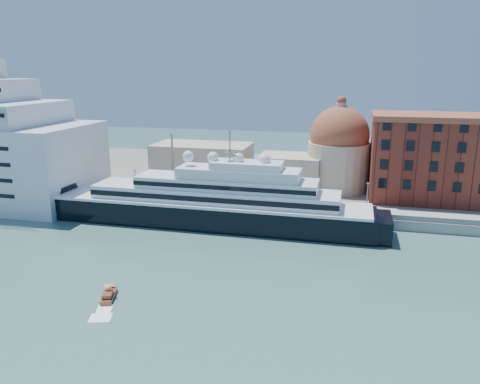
# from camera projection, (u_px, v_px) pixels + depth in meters

# --- Properties ---
(ground) EXTENTS (400.00, 400.00, 0.00)m
(ground) POSITION_uv_depth(u_px,v_px,m) (208.00, 264.00, 90.82)
(ground) COLOR #355B54
(ground) RESTS_ON ground
(quay) EXTENTS (180.00, 10.00, 2.50)m
(quay) POSITION_uv_depth(u_px,v_px,m) (247.00, 209.00, 122.44)
(quay) COLOR gray
(quay) RESTS_ON ground
(land) EXTENTS (260.00, 72.00, 2.00)m
(land) POSITION_uv_depth(u_px,v_px,m) (274.00, 176.00, 161.02)
(land) COLOR slate
(land) RESTS_ON ground
(quay_fence) EXTENTS (180.00, 0.10, 1.20)m
(quay_fence) POSITION_uv_depth(u_px,v_px,m) (243.00, 207.00, 117.74)
(quay_fence) COLOR slate
(quay_fence) RESTS_ON quay
(superyacht) EXTENTS (90.38, 12.53, 27.01)m
(superyacht) POSITION_uv_depth(u_px,v_px,m) (196.00, 205.00, 113.60)
(superyacht) COLOR black
(superyacht) RESTS_ON ground
(service_barge) EXTENTS (10.83, 3.73, 2.43)m
(service_barge) POSITION_uv_depth(u_px,v_px,m) (79.00, 215.00, 119.33)
(service_barge) COLOR white
(service_barge) RESTS_ON ground
(water_taxi) EXTENTS (3.30, 5.68, 2.56)m
(water_taxi) POSITION_uv_depth(u_px,v_px,m) (109.00, 295.00, 76.95)
(water_taxi) COLOR maroon
(water_taxi) RESTS_ON ground
(warehouse) EXTENTS (43.00, 19.00, 23.25)m
(warehouse) POSITION_uv_depth(u_px,v_px,m) (453.00, 158.00, 124.22)
(warehouse) COLOR maroon
(warehouse) RESTS_ON land
(church) EXTENTS (66.00, 18.00, 25.50)m
(church) POSITION_uv_depth(u_px,v_px,m) (285.00, 157.00, 140.80)
(church) COLOR beige
(church) RESTS_ON land
(lamp_posts) EXTENTS (120.80, 2.40, 18.00)m
(lamp_posts) POSITION_uv_depth(u_px,v_px,m) (198.00, 176.00, 121.54)
(lamp_posts) COLOR slate
(lamp_posts) RESTS_ON quay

